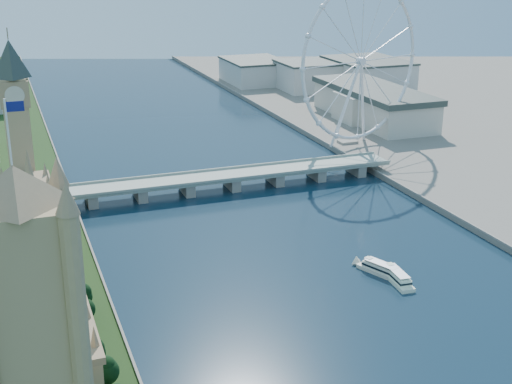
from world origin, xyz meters
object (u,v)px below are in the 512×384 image
victoria_tower (31,331)px  tour_boat_near (381,274)px  tour_boat_far (397,282)px  london_eye (361,62)px

victoria_tower → tour_boat_near: victoria_tower is taller
victoria_tower → tour_boat_far: (164.19, 88.07, -54.49)m
london_eye → tour_boat_near: 232.53m
london_eye → tour_boat_far: (-90.79, -212.00, -67.52)m
tour_boat_near → tour_boat_far: bearing=-97.8°
victoria_tower → london_eye: (254.98, 300.08, 13.03)m
victoria_tower → tour_boat_near: 196.69m
tour_boat_far → london_eye: bearing=71.5°
tour_boat_near → tour_boat_far: tour_boat_near is taller
london_eye → tour_boat_near: london_eye is taller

